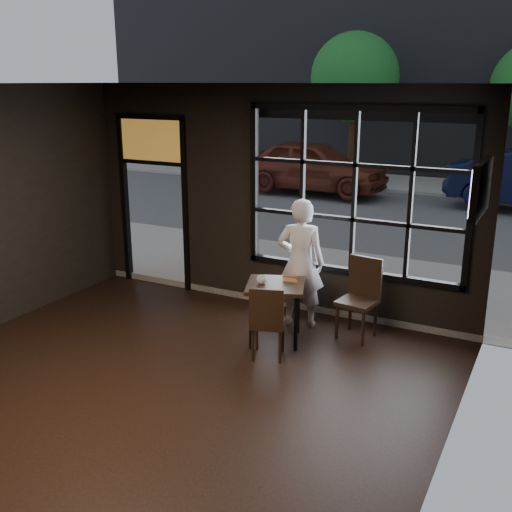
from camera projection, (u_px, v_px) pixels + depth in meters
The scene contains 15 objects.
floor at pixel (120, 416), 6.01m from camera, with size 6.00×7.00×0.02m, color black.
ceiling at pixel (96, 83), 5.11m from camera, with size 6.00×7.00×0.02m, color black.
wall_right at pixel (438, 320), 4.23m from camera, with size 0.04×7.00×3.20m, color black.
window_frame at pixel (354, 193), 7.95m from camera, with size 3.06×0.12×2.28m, color black.
stained_transom at pixel (152, 140), 9.26m from camera, with size 1.20×0.06×0.70m, color orange.
street_asphalt at pixel (475, 157), 26.45m from camera, with size 60.00×41.00×0.04m, color #545456.
cafe_table at pixel (275, 312), 7.64m from camera, with size 0.72×0.72×0.78m, color black.
chair_near at pixel (268, 321), 7.17m from camera, with size 0.40×0.40×0.93m, color black.
chair_window at pixel (357, 300), 7.69m from camera, with size 0.45×0.45×1.05m, color black.
man at pixel (301, 263), 8.03m from camera, with size 0.64×0.42×1.76m, color white.
hotdog at pixel (290, 279), 7.63m from camera, with size 0.20×0.08×0.06m, color tan, non-canonical shape.
cup at pixel (262, 280), 7.53m from camera, with size 0.12×0.12×0.10m, color silver.
tv at pixel (481, 189), 6.02m from camera, with size 0.11×0.96×0.56m, color black.
maroon_car at pixel (313, 166), 17.44m from camera, with size 1.76×4.37×1.49m, color #5E261A.
tree_left at pixel (355, 78), 18.72m from camera, with size 2.76×2.76×4.71m.
Camera 1 is at (3.67, -4.08, 3.23)m, focal length 42.00 mm.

